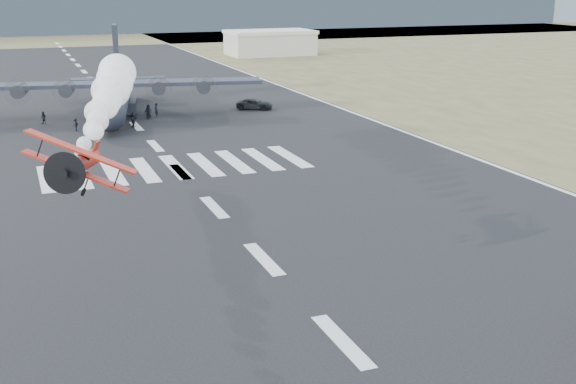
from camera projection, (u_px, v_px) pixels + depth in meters
scrub_far at (51, 37)px, 231.41m from camera, size 500.00×80.00×0.00m
runway_markings at (155, 146)px, 79.41m from camera, size 60.00×260.00×0.01m
ridge_seg_d at (43, 12)px, 256.40m from camera, size 150.00×50.00×13.00m
ridge_seg_e at (220, 7)px, 278.71m from camera, size 150.00×50.00×15.00m
ridge_seg_f at (370, 3)px, 301.01m from camera, size 150.00×50.00×17.00m
ridge_seg_g at (498, 6)px, 324.16m from camera, size 150.00×50.00×13.00m
hangar_right at (270, 42)px, 175.02m from camera, size 20.50×12.50×5.90m
aerobatic_biplane at (80, 164)px, 35.44m from camera, size 5.32×5.19×3.25m
smoke_trail at (114, 82)px, 61.92m from camera, size 8.59×34.08×3.54m
transport_aircraft at (115, 93)px, 97.26m from camera, size 39.20×32.11×11.35m
support_vehicle at (255, 104)px, 101.77m from camera, size 5.64×4.47×1.43m
crew_a at (92, 122)px, 88.30m from camera, size 0.66×0.74×1.69m
crew_b at (94, 119)px, 90.00m from camera, size 0.71×0.94×1.71m
crew_c at (75, 124)px, 87.02m from camera, size 1.01×1.14×1.63m
crew_d at (148, 113)px, 94.57m from camera, size 1.01×0.71×1.57m
crew_e at (148, 110)px, 96.34m from camera, size 0.95×0.80×1.67m
crew_f at (133, 120)px, 89.17m from camera, size 1.34×1.82×1.90m
crew_g at (156, 110)px, 96.39m from camera, size 0.78×0.82×1.78m
crew_h at (43, 118)px, 91.27m from camera, size 0.88×0.87×1.58m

